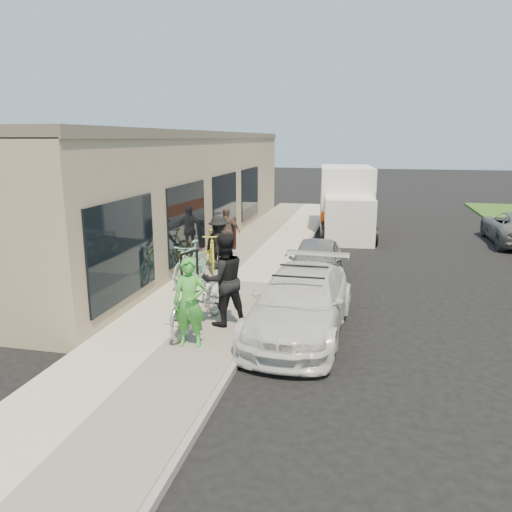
{
  "coord_description": "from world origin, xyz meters",
  "views": [
    {
      "loc": [
        1.72,
        -9.78,
        3.98
      ],
      "look_at": [
        -1.02,
        2.32,
        1.05
      ],
      "focal_mm": 35.0,
      "sensor_mm": 36.0,
      "label": 1
    }
  ],
  "objects_px": {
    "woman_rider": "(190,303)",
    "cruiser_bike_a": "(190,263)",
    "cruiser_bike_c": "(211,250)",
    "sedan_white": "(301,302)",
    "sedan_silver": "(316,261)",
    "bike_rack": "(190,265)",
    "bystander_a": "(219,243)",
    "tandem_bike": "(200,298)",
    "man_standing": "(224,279)",
    "bystander_b": "(226,232)",
    "cruiser_bike_b": "(194,261)",
    "sandwich_board": "(227,234)",
    "moving_truck": "(346,204)"
  },
  "relations": [
    {
      "from": "sedan_white",
      "to": "bystander_b",
      "type": "xyz_separation_m",
      "value": [
        -3.28,
        5.77,
        0.32
      ]
    },
    {
      "from": "moving_truck",
      "to": "cruiser_bike_b",
      "type": "xyz_separation_m",
      "value": [
        -3.85,
        -8.52,
        -0.68
      ]
    },
    {
      "from": "moving_truck",
      "to": "cruiser_bike_c",
      "type": "bearing_deg",
      "value": -120.86
    },
    {
      "from": "bike_rack",
      "to": "tandem_bike",
      "type": "height_order",
      "value": "tandem_bike"
    },
    {
      "from": "cruiser_bike_a",
      "to": "sedan_white",
      "type": "bearing_deg",
      "value": -29.51
    },
    {
      "from": "sedan_silver",
      "to": "sandwich_board",
      "type": "bearing_deg",
      "value": 137.51
    },
    {
      "from": "woman_rider",
      "to": "cruiser_bike_a",
      "type": "distance_m",
      "value": 4.25
    },
    {
      "from": "cruiser_bike_a",
      "to": "cruiser_bike_c",
      "type": "height_order",
      "value": "cruiser_bike_c"
    },
    {
      "from": "sandwich_board",
      "to": "cruiser_bike_a",
      "type": "bearing_deg",
      "value": -98.68
    },
    {
      "from": "sedan_white",
      "to": "sedan_silver",
      "type": "height_order",
      "value": "sedan_white"
    },
    {
      "from": "cruiser_bike_a",
      "to": "cruiser_bike_b",
      "type": "xyz_separation_m",
      "value": [
        -0.16,
        0.75,
        -0.16
      ]
    },
    {
      "from": "woman_rider",
      "to": "cruiser_bike_a",
      "type": "xyz_separation_m",
      "value": [
        -1.45,
        3.99,
        -0.29
      ]
    },
    {
      "from": "bike_rack",
      "to": "sedan_silver",
      "type": "relative_size",
      "value": 0.27
    },
    {
      "from": "bike_rack",
      "to": "tandem_bike",
      "type": "distance_m",
      "value": 2.95
    },
    {
      "from": "cruiser_bike_a",
      "to": "bike_rack",
      "type": "bearing_deg",
      "value": -65.01
    },
    {
      "from": "sedan_silver",
      "to": "cruiser_bike_c",
      "type": "relative_size",
      "value": 1.87
    },
    {
      "from": "man_standing",
      "to": "cruiser_bike_b",
      "type": "height_order",
      "value": "man_standing"
    },
    {
      "from": "sedan_white",
      "to": "man_standing",
      "type": "height_order",
      "value": "man_standing"
    },
    {
      "from": "man_standing",
      "to": "cruiser_bike_c",
      "type": "xyz_separation_m",
      "value": [
        -1.67,
        4.33,
        -0.41
      ]
    },
    {
      "from": "tandem_bike",
      "to": "cruiser_bike_c",
      "type": "bearing_deg",
      "value": 111.86
    },
    {
      "from": "bike_rack",
      "to": "tandem_bike",
      "type": "relative_size",
      "value": 0.41
    },
    {
      "from": "sandwich_board",
      "to": "bystander_b",
      "type": "xyz_separation_m",
      "value": [
        0.27,
        -1.05,
        0.29
      ]
    },
    {
      "from": "man_standing",
      "to": "cruiser_bike_b",
      "type": "bearing_deg",
      "value": -98.41
    },
    {
      "from": "cruiser_bike_b",
      "to": "cruiser_bike_c",
      "type": "distance_m",
      "value": 0.87
    },
    {
      "from": "sandwich_board",
      "to": "cruiser_bike_b",
      "type": "distance_m",
      "value": 3.56
    },
    {
      "from": "sedan_silver",
      "to": "bystander_b",
      "type": "relative_size",
      "value": 2.17
    },
    {
      "from": "cruiser_bike_c",
      "to": "bystander_a",
      "type": "height_order",
      "value": "bystander_a"
    },
    {
      "from": "bystander_a",
      "to": "bystander_b",
      "type": "xyz_separation_m",
      "value": [
        -0.28,
        1.74,
        0.02
      ]
    },
    {
      "from": "sedan_silver",
      "to": "bystander_a",
      "type": "distance_m",
      "value": 2.93
    },
    {
      "from": "cruiser_bike_b",
      "to": "bystander_a",
      "type": "xyz_separation_m",
      "value": [
        0.52,
        0.77,
        0.39
      ]
    },
    {
      "from": "woman_rider",
      "to": "bystander_a",
      "type": "relative_size",
      "value": 1.06
    },
    {
      "from": "woman_rider",
      "to": "man_standing",
      "type": "height_order",
      "value": "man_standing"
    },
    {
      "from": "tandem_bike",
      "to": "cruiser_bike_a",
      "type": "xyz_separation_m",
      "value": [
        -1.32,
        3.05,
        -0.06
      ]
    },
    {
      "from": "bike_rack",
      "to": "sedan_silver",
      "type": "bearing_deg",
      "value": 28.04
    },
    {
      "from": "sedan_white",
      "to": "cruiser_bike_b",
      "type": "bearing_deg",
      "value": 140.02
    },
    {
      "from": "man_standing",
      "to": "bystander_b",
      "type": "height_order",
      "value": "man_standing"
    },
    {
      "from": "cruiser_bike_b",
      "to": "cruiser_bike_c",
      "type": "height_order",
      "value": "cruiser_bike_c"
    },
    {
      "from": "cruiser_bike_c",
      "to": "woman_rider",
      "type": "bearing_deg",
      "value": -97.65
    },
    {
      "from": "woman_rider",
      "to": "bystander_b",
      "type": "xyz_separation_m",
      "value": [
        -1.38,
        7.25,
        -0.03
      ]
    },
    {
      "from": "bike_rack",
      "to": "sedan_white",
      "type": "xyz_separation_m",
      "value": [
        3.23,
        -2.15,
        -0.08
      ]
    },
    {
      "from": "bike_rack",
      "to": "bystander_a",
      "type": "xyz_separation_m",
      "value": [
        0.24,
        1.88,
        0.22
      ]
    },
    {
      "from": "bike_rack",
      "to": "cruiser_bike_a",
      "type": "bearing_deg",
      "value": 107.62
    },
    {
      "from": "bike_rack",
      "to": "bystander_a",
      "type": "height_order",
      "value": "bystander_a"
    },
    {
      "from": "woman_rider",
      "to": "man_standing",
      "type": "relative_size",
      "value": 0.87
    },
    {
      "from": "moving_truck",
      "to": "cruiser_bike_a",
      "type": "xyz_separation_m",
      "value": [
        -3.69,
        -9.27,
        -0.52
      ]
    },
    {
      "from": "cruiser_bike_a",
      "to": "woman_rider",
      "type": "bearing_deg",
      "value": -62.6
    },
    {
      "from": "sedan_white",
      "to": "cruiser_bike_b",
      "type": "xyz_separation_m",
      "value": [
        -3.51,
        3.26,
        -0.1
      ]
    },
    {
      "from": "bike_rack",
      "to": "cruiser_bike_c",
      "type": "relative_size",
      "value": 0.51
    },
    {
      "from": "cruiser_bike_a",
      "to": "cruiser_bike_b",
      "type": "bearing_deg",
      "value": 109.76
    },
    {
      "from": "cruiser_bike_c",
      "to": "bystander_b",
      "type": "distance_m",
      "value": 1.71
    }
  ]
}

